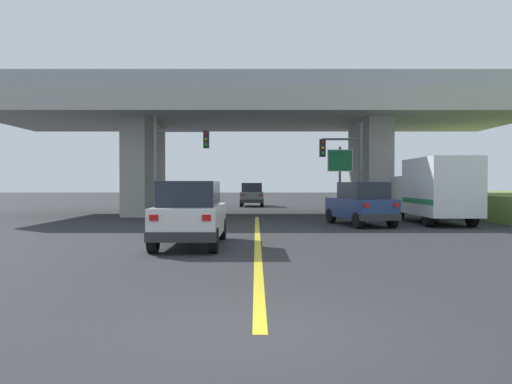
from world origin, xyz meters
The scene contains 10 objects.
ground centered at (0.00, 25.24, 0.00)m, with size 160.00×160.00×0.00m, color #2B2B2D.
overpass_bridge centered at (0.00, 25.24, 5.81)m, with size 32.93×10.81×7.99m.
lane_divider_stripe centered at (0.00, 11.36, 0.00)m, with size 0.20×22.71×0.01m, color yellow.
suv_lead centered at (-2.09, 9.13, 1.01)m, with size 1.95×4.60×2.02m.
suv_crossing centered at (4.83, 16.69, 1.01)m, with size 2.76×4.58×2.02m.
box_truck centered at (8.71, 17.92, 1.65)m, with size 2.33×6.61×3.17m.
sedan_oncoming centered at (-0.41, 36.65, 1.01)m, with size 2.00×4.37×2.02m.
traffic_signal_nearside centered at (4.87, 20.57, 3.20)m, with size 2.33×0.36×5.23m.
traffic_signal_farside centered at (-4.63, 21.23, 3.55)m, with size 3.07×0.36×5.68m.
highway_sign centered at (4.72, 21.86, 2.91)m, with size 1.43×0.17×4.05m.
Camera 1 is at (-0.05, -6.32, 1.94)m, focal length 34.84 mm.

